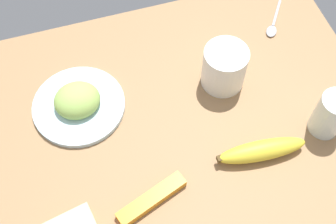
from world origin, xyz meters
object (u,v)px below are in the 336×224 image
snack_bar (152,199)px  spoon (273,24)px  coffee_mug_black (224,67)px  glass_of_milk (330,116)px  plate_of_food (78,103)px  banana (262,151)px

snack_bar → spoon: bearing=-159.2°
snack_bar → coffee_mug_black: bearing=-154.8°
glass_of_milk → snack_bar: (38.67, 4.98, -3.56)cm
plate_of_food → coffee_mug_black: 31.96cm
spoon → snack_bar: size_ratio=0.75×
banana → spoon: bearing=-118.4°
plate_of_food → snack_bar: 26.29cm
plate_of_food → coffee_mug_black: coffee_mug_black is taller
plate_of_food → banana: size_ratio=1.07×
plate_of_food → glass_of_milk: 51.72cm
coffee_mug_black → glass_of_milk: (-16.05, 17.17, -0.53)cm
glass_of_milk → banana: (15.16, 2.13, -2.48)cm
plate_of_food → spoon: size_ratio=1.81×
coffee_mug_black → snack_bar: coffee_mug_black is taller
coffee_mug_black → snack_bar: 31.92cm
plate_of_food → snack_bar: (-9.07, 24.67, -0.75)cm
plate_of_food → coffee_mug_black: bearing=175.5°
coffee_mug_black → spoon: (-17.54, -11.50, -4.71)cm
plate_of_food → spoon: (-49.22, -8.98, -1.36)cm
plate_of_food → banana: plate_of_food is taller
glass_of_milk → snack_bar: size_ratio=0.71×
coffee_mug_black → spoon: size_ratio=1.08×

